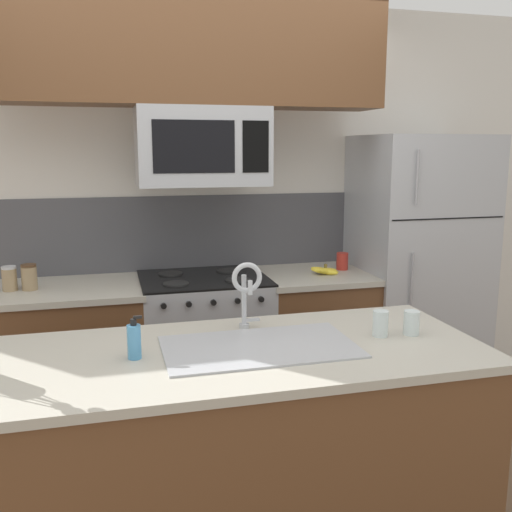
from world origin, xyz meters
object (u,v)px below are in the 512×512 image
Objects in this scene: banana_bunch at (325,271)px; dish_soap_bottle at (134,341)px; microwave at (202,147)px; drinking_glass at (380,323)px; storage_jar_tall at (9,279)px; storage_jar_medium at (29,277)px; spare_glass at (411,323)px; sink_faucet at (246,287)px; stove_range at (205,350)px; refrigerator at (414,270)px; coffee_tin at (342,261)px.

banana_bunch is 1.15× the size of dish_soap_bottle.
drinking_glass is at bearing -66.00° from microwave.
storage_jar_medium reaches higher than storage_jar_tall.
spare_glass is (0.14, -0.01, -0.00)m from drinking_glass.
sink_faucet reaches higher than banana_bunch.
microwave is 1.52m from drinking_glass.
microwave reaches higher than spare_glass.
sink_faucet is 0.72m from spare_glass.
storage_jar_tall is 2.05m from drinking_glass.
storage_jar_medium is at bearing 178.38° from banana_bunch.
microwave is 2.43× the size of sink_faucet.
storage_jar_tall is at bearing 178.19° from banana_bunch.
microwave is 1.49m from dish_soap_bottle.
microwave is 1.59m from spare_glass.
refrigerator is at bearing 0.80° from stove_range.
refrigerator is 1.78m from sink_faucet.
drinking_glass is (0.53, -0.21, -0.14)m from sink_faucet.
refrigerator is 2.42m from storage_jar_medium.
coffee_tin is (-0.51, 0.03, 0.08)m from refrigerator.
coffee_tin is 1.33m from spare_glass.
banana_bunch is at bearing 52.35° from sink_faucet.
refrigerator is 16.09× the size of drinking_glass.
microwave reaches higher than coffee_tin.
microwave is at bearing 118.87° from spare_glass.
microwave is 5.14× the size of storage_jar_medium.
banana_bunch is at bearing 43.77° from dish_soap_bottle.
refrigerator is at bearing 0.76° from storage_jar_medium.
refrigerator is 0.68m from banana_bunch.
storage_jar_tall is 0.10m from storage_jar_medium.
sink_faucet is 1.85× the size of dish_soap_bottle.
coffee_tin is 1.90m from dish_soap_bottle.
sink_faucet reaches higher than spare_glass.
dish_soap_bottle reaches higher than storage_jar_tall.
refrigerator is 10.73× the size of dish_soap_bottle.
storage_jar_tall is 0.73× the size of banana_bunch.
drinking_glass is (0.54, -1.22, -0.73)m from microwave.
microwave reaches higher than dish_soap_bottle.
sink_faucet is 2.97× the size of spare_glass.
sink_faucet is (-0.75, -0.97, 0.18)m from banana_bunch.
drinking_glass reaches higher than stove_range.
refrigerator is at bearing 59.38° from spare_glass.
storage_jar_medium is 1.91m from coffee_tin.
drinking_glass is (0.54, -1.24, 0.50)m from stove_range.
microwave is at bearing 114.00° from drinking_glass.
sink_faucet is (-1.42, -1.05, 0.22)m from refrigerator.
microwave reaches higher than drinking_glass.
drinking_glass is at bearing -106.43° from coffee_tin.
dish_soap_bottle is at bearing -137.14° from coffee_tin.
sink_faucet reaches higher than stove_range.
storage_jar_tall is 1.34× the size of spare_glass.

